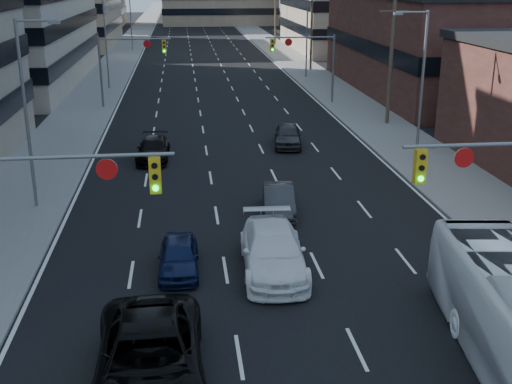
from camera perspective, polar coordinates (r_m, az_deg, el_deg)
The scene contains 22 objects.
road_surface at distance 140.97m, azimuth -5.41°, elevation 14.20°, with size 18.00×300.00×0.02m, color black.
sidewalk_left at distance 141.17m, azimuth -10.22°, elevation 14.03°, with size 5.00×300.00×0.15m, color slate.
sidewalk_right at distance 141.69m, azimuth -0.61°, elevation 14.33°, with size 5.00×300.00×0.15m, color slate.
storefront_right_mid at distance 66.64m, azimuth 17.99°, elevation 12.36°, with size 20.00×30.00×9.00m, color #472119.
office_right_far at distance 102.54m, azimuth 9.80°, elevation 16.29°, with size 22.00×28.00×14.00m, color gray.
signal_near_left at distance 20.07m, azimuth -18.44°, elevation -1.16°, with size 6.59×0.33×6.00m.
signal_far_left at distance 56.07m, azimuth -11.34°, elevation 11.66°, with size 6.09×0.33×6.00m.
signal_far_right at distance 56.94m, azimuth 4.60°, elevation 12.05°, with size 6.09×0.33×6.00m.
utility_pole_block at distance 49.25m, azimuth 11.97°, elevation 12.42°, with size 2.20×0.28×11.00m.
utility_pole_midblock at distance 78.21m, azimuth 4.98°, elevation 14.92°, with size 2.20×0.28×11.00m.
utility_pole_distant at distance 107.74m, azimuth 1.73°, elevation 15.99°, with size 2.20×0.28×11.00m.
streetlight_left_near at distance 31.86m, azimuth -19.56°, elevation 7.20°, with size 2.03×0.22×9.00m.
streetlight_left_mid at distance 66.15m, azimuth -13.09°, elevation 13.22°, with size 2.03×0.22×9.00m.
streetlight_left_far at distance 100.93m, azimuth -10.99°, elevation 15.08°, with size 2.03×0.22×9.00m.
streetlight_right_near at distance 38.44m, azimuth 14.34°, elevation 9.49°, with size 2.03×0.22×9.00m.
streetlight_right_far at distance 72.03m, azimuth 4.42°, elevation 14.04°, with size 2.03×0.22×9.00m.
black_pickup at distance 18.26m, azimuth -9.42°, elevation -14.47°, with size 2.99×6.49×1.80m, color black.
white_van at distance 24.58m, azimuth 1.52°, elevation -5.26°, with size 2.35×5.79×1.68m, color white.
sedan_blue at distance 24.78m, azimuth -6.89°, elevation -5.69°, with size 1.52×3.77×1.28m, color #0E173A.
sedan_grey_center at distance 30.58m, azimuth 2.02°, elevation -0.69°, with size 1.43×4.09×1.35m, color #303133.
sedan_black_far at distance 40.02m, azimuth -9.12°, elevation 3.76°, with size 1.88×4.63×1.35m, color black.
sedan_grey_right at distance 42.84m, azimuth 2.84°, elevation 5.06°, with size 1.75×4.36×1.49m, color #2D2D30.
Camera 1 is at (-3.19, -10.51, 10.81)m, focal length 45.00 mm.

